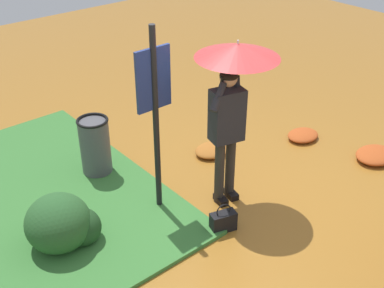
{
  "coord_description": "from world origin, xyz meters",
  "views": [
    {
      "loc": [
        -3.59,
        -3.46,
        3.79
      ],
      "look_at": [
        -0.41,
        0.32,
        0.85
      ],
      "focal_mm": 46.19,
      "sensor_mm": 36.0,
      "label": 1
    }
  ],
  "objects_px": {
    "trash_bin": "(95,147)",
    "handbag": "(223,221)",
    "person_with_umbrella": "(233,83)",
    "info_sign_post": "(155,101)"
  },
  "relations": [
    {
      "from": "handbag",
      "to": "trash_bin",
      "type": "distance_m",
      "value": 2.04
    },
    {
      "from": "person_with_umbrella",
      "to": "info_sign_post",
      "type": "xyz_separation_m",
      "value": [
        -0.81,
        0.38,
        -0.11
      ]
    },
    {
      "from": "person_with_umbrella",
      "to": "handbag",
      "type": "distance_m",
      "value": 1.58
    },
    {
      "from": "person_with_umbrella",
      "to": "handbag",
      "type": "height_order",
      "value": "person_with_umbrella"
    },
    {
      "from": "handbag",
      "to": "trash_bin",
      "type": "relative_size",
      "value": 0.44
    },
    {
      "from": "person_with_umbrella",
      "to": "trash_bin",
      "type": "bearing_deg",
      "value": 123.92
    },
    {
      "from": "info_sign_post",
      "to": "trash_bin",
      "type": "relative_size",
      "value": 2.76
    },
    {
      "from": "person_with_umbrella",
      "to": "info_sign_post",
      "type": "bearing_deg",
      "value": 155.02
    },
    {
      "from": "trash_bin",
      "to": "handbag",
      "type": "bearing_deg",
      "value": -75.61
    },
    {
      "from": "info_sign_post",
      "to": "trash_bin",
      "type": "xyz_separation_m",
      "value": [
        -0.2,
        1.12,
        -1.03
      ]
    }
  ]
}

